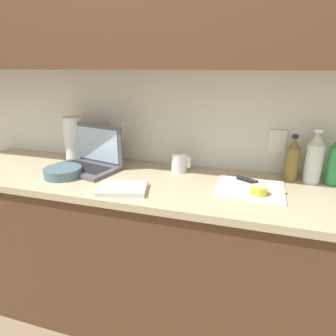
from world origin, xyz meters
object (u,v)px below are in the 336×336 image
Objects in this scene: bottle_green_soda at (292,160)px; measuring_cup at (179,162)px; cutting_board at (250,189)px; bottle_oil_tall at (314,159)px; laptop at (89,158)px; paper_towel_roll at (74,139)px; bowl_white at (63,172)px; bottle_water_clear at (335,162)px; knife at (252,182)px; lemon_half_cut at (259,190)px.

measuring_cup is at bearing -176.08° from bottle_green_soda.
cutting_board is 0.36m from bottle_oil_tall.
laptop is 0.21m from paper_towel_roll.
paper_towel_roll is at bearing 110.38° from bowl_white.
bottle_water_clear is at bearing 26.62° from cutting_board.
bowl_white is at bearing -165.40° from bottle_green_soda.
bottle_green_soda is at bearing 3.92° from measuring_cup.
bottle_water_clear is 0.77m from measuring_cup.
bottle_green_soda is (0.19, 0.19, 0.10)m from cutting_board.
laptop is 0.51m from measuring_cup.
bottle_oil_tall is 2.50× the size of measuring_cup.
laptop is 0.17m from bowl_white.
cutting_board is 1.17× the size of paper_towel_roll.
bowl_white is (-0.95, -0.11, 0.02)m from cutting_board.
bottle_oil_tall is (0.28, 0.12, 0.11)m from knife.
lemon_half_cut is at bearing -57.00° from cutting_board.
bottle_green_soda reaches higher than bowl_white.
laptop reaches higher than measuring_cup.
bottle_oil_tall is at bearing 0.00° from bottle_green_soda.
laptop is at bearing -173.91° from bottle_water_clear.
bottle_water_clear is at bearing 46.05° from knife.
bottle_oil_tall is at bearing 33.70° from cutting_board.
lemon_half_cut is at bearing -48.32° from knife.
bowl_white is at bearing -177.32° from lemon_half_cut.
laptop is 5.58× the size of lemon_half_cut.
bottle_water_clear reaches higher than measuring_cup.
measuring_cup is (-0.39, 0.08, 0.04)m from knife.
laptop is at bearing 176.45° from cutting_board.
bottle_oil_tall is 1.02× the size of paper_towel_roll.
bottle_green_soda is at bearing 62.31° from knife.
bottle_green_soda is 0.87× the size of bottle_oil_tall.
paper_towel_roll is (-1.09, 0.23, 0.11)m from lemon_half_cut.
laptop is at bearing 172.98° from lemon_half_cut.
laptop is 0.94m from lemon_half_cut.
bottle_water_clear is at bearing 19.36° from laptop.
bottle_oil_tall reaches higher than measuring_cup.
laptop is at bearing -173.43° from bottle_oil_tall.
cutting_board is at bearing -21.45° from measuring_cup.
bowl_white is at bearing -142.04° from knife.
paper_towel_roll is at bearing -179.14° from bottle_green_soda.
knife is 0.41m from bottle_water_clear.
bowl_white reaches higher than cutting_board.
paper_towel_roll is at bearing -179.26° from bottle_water_clear.
knife is 3.20× the size of lemon_half_cut.
bowl_white is (-0.96, -0.17, 0.01)m from knife.
measuring_cup is at bearing -1.77° from paper_towel_roll.
bottle_oil_tall reaches higher than cutting_board.
measuring_cup is at bearing 24.46° from bowl_white.
paper_towel_roll is (-0.16, 0.12, 0.08)m from laptop.
bottle_water_clear reaches higher than bowl_white.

